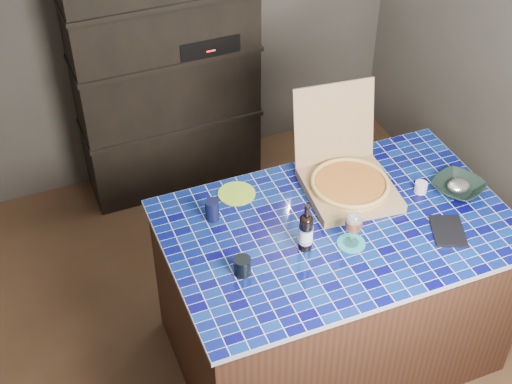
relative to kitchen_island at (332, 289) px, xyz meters
name	(u,v)px	position (x,y,z in m)	size (l,w,h in m)	color
room	(255,160)	(-0.33, 0.27, 0.78)	(3.50, 3.50, 3.50)	brown
shelving_unit	(167,71)	(-0.33, 1.80, 0.43)	(1.20, 0.41, 1.80)	black
kitchen_island	(332,289)	(0.00, 0.00, 0.00)	(1.73, 1.11, 0.94)	#43251A
pizza_box	(348,180)	(0.16, 0.22, 0.54)	(0.50, 0.58, 0.48)	#9B7E50
mead_bottle	(306,232)	(-0.23, -0.08, 0.57)	(0.07, 0.07, 0.27)	black
teal_trivet	(351,243)	(-0.01, -0.14, 0.47)	(0.14, 0.14, 0.01)	teal
wine_glass	(354,223)	(-0.01, -0.14, 0.60)	(0.08, 0.08, 0.19)	white
tumbler	(242,266)	(-0.56, -0.12, 0.51)	(0.08, 0.08, 0.09)	black
dvd_case	(448,231)	(0.46, -0.25, 0.48)	(0.15, 0.21, 0.02)	black
bowl	(458,187)	(0.69, -0.01, 0.50)	(0.25, 0.25, 0.06)	black
foil_contents	(458,186)	(0.69, -0.01, 0.51)	(0.12, 0.10, 0.06)	silver
white_jar	(421,187)	(0.51, 0.06, 0.50)	(0.07, 0.07, 0.06)	silver
navy_cup	(212,210)	(-0.56, 0.29, 0.53)	(0.07, 0.07, 0.11)	black
green_trivet	(237,194)	(-0.38, 0.41, 0.47)	(0.20, 0.20, 0.01)	#93C52A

